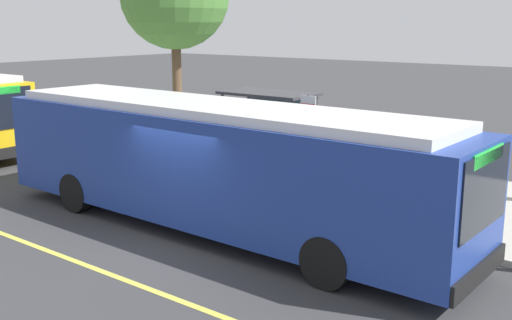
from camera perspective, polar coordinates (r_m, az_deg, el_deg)
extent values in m
plane|color=#38383A|center=(13.81, -6.58, -7.45)|extent=(120.00, 120.00, 0.00)
cube|color=#B7B2A8|center=(18.35, 6.62, -2.13)|extent=(44.00, 6.40, 0.15)
cube|color=#E0D64C|center=(12.45, -13.77, -10.02)|extent=(36.00, 0.14, 0.01)
cube|color=navy|center=(14.10, -4.00, -0.41)|extent=(12.25, 2.69, 2.40)
cube|color=silver|center=(13.86, -4.08, 4.83)|extent=(11.27, 2.43, 0.20)
cube|color=black|center=(10.94, 20.40, -2.69)|extent=(0.07, 2.17, 1.34)
cube|color=black|center=(14.99, -0.69, 1.53)|extent=(10.76, 0.17, 1.06)
cube|color=yellow|center=(15.29, -0.67, -3.13)|extent=(11.61, 0.17, 0.28)
cube|color=#26D83F|center=(10.81, 20.66, 0.32)|extent=(0.05, 1.40, 0.24)
cube|color=black|center=(11.39, 19.91, -9.77)|extent=(0.11, 2.50, 0.36)
cylinder|color=black|center=(13.23, 11.85, -6.26)|extent=(1.00, 0.29, 1.00)
cylinder|color=black|center=(11.33, 6.48, -9.34)|extent=(1.00, 0.29, 1.00)
cylinder|color=black|center=(17.69, -10.21, -1.39)|extent=(1.00, 0.29, 1.00)
cylinder|color=black|center=(16.31, -16.30, -2.89)|extent=(1.00, 0.29, 1.00)
cube|color=black|center=(21.54, -22.37, 4.37)|extent=(0.09, 2.17, 1.34)
cube|color=#26D83F|center=(21.47, -22.50, 5.92)|extent=(0.06, 1.40, 0.24)
cube|color=black|center=(21.76, -22.03, 0.58)|extent=(0.14, 2.50, 0.36)
cylinder|color=black|center=(24.15, -22.39, 1.60)|extent=(1.01, 0.30, 1.00)
cylinder|color=#333338|center=(18.91, 5.49, 2.29)|extent=(0.10, 0.10, 2.40)
cylinder|color=#333338|center=(17.84, 3.25, 1.71)|extent=(0.10, 0.10, 2.40)
cylinder|color=#333338|center=(20.39, -0.69, 3.11)|extent=(0.10, 0.10, 2.40)
cylinder|color=#333338|center=(19.41, -3.08, 2.60)|extent=(0.10, 0.10, 2.40)
cube|color=#333338|center=(18.92, 1.16, 6.16)|extent=(2.90, 1.60, 0.08)
cube|color=#4C606B|center=(19.62, 2.28, 2.72)|extent=(2.47, 0.04, 2.16)
cube|color=navy|center=(19.90, -1.86, 2.73)|extent=(0.06, 1.11, 1.82)
cube|color=brown|center=(19.09, 1.52, 0.15)|extent=(1.60, 0.44, 0.06)
cube|color=brown|center=(19.23, 1.95, 1.09)|extent=(1.60, 0.05, 0.44)
cube|color=#333338|center=(19.57, -0.18, -0.21)|extent=(0.08, 0.40, 0.45)
cube|color=#333338|center=(18.74, 3.29, -0.81)|extent=(0.08, 0.40, 0.45)
cylinder|color=#333338|center=(15.72, 4.80, 0.94)|extent=(0.07, 0.07, 2.80)
cube|color=white|center=(15.51, 4.84, 4.91)|extent=(0.44, 0.03, 0.56)
cube|color=red|center=(15.50, 4.81, 4.90)|extent=(0.40, 0.01, 0.16)
cylinder|color=#282D47|center=(18.95, -7.25, -0.11)|extent=(0.14, 0.14, 0.85)
cylinder|color=#282D47|center=(18.83, -7.64, -0.21)|extent=(0.14, 0.14, 0.85)
cube|color=#265999|center=(18.74, -7.51, 2.03)|extent=(0.24, 0.40, 0.62)
sphere|color=tan|center=(18.67, -7.54, 3.30)|extent=(0.22, 0.22, 0.22)
cylinder|color=brown|center=(24.23, -7.27, 6.48)|extent=(0.36, 0.36, 4.04)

